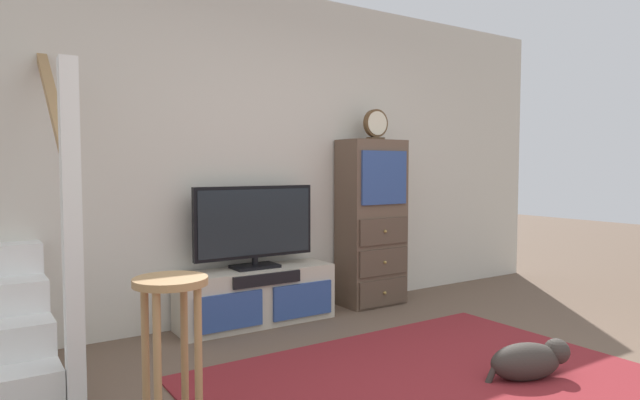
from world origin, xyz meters
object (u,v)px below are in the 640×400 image
Objects in this scene: desk_clock at (376,125)px; bar_stool_near at (171,319)px; media_console at (257,296)px; television at (255,224)px; side_cabinet at (372,223)px; dog at (530,360)px.

desk_clock reaches higher than bar_stool_near.
media_console is 0.57m from television.
media_console is 1.27m from side_cabinet.
media_console is at bearing -179.50° from side_cabinet.
side_cabinet is 2.03m from dog.
bar_stool_near is 2.06m from dog.
media_console is at bearing -90.00° from television.
side_cabinet reaches higher than television.
side_cabinet is 5.44× the size of desk_clock.
desk_clock is at bearing 78.89° from dog.
bar_stool_near is (-2.29, -1.40, -0.19)m from side_cabinet.
television reaches higher than bar_stool_near.
side_cabinet is 2.69m from bar_stool_near.
bar_stool_near is at bearing -149.26° from desk_clock.
television is 0.68× the size of side_cabinet.
media_console is 1.84m from desk_clock.
television is at bearing 90.00° from media_console.
bar_stool_near is 1.41× the size of dog.
dog is at bearing -101.11° from desk_clock.
bar_stool_near is at bearing 165.49° from dog.
desk_clock is at bearing -1.38° from television.
dog is (0.82, -1.92, -0.67)m from television.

